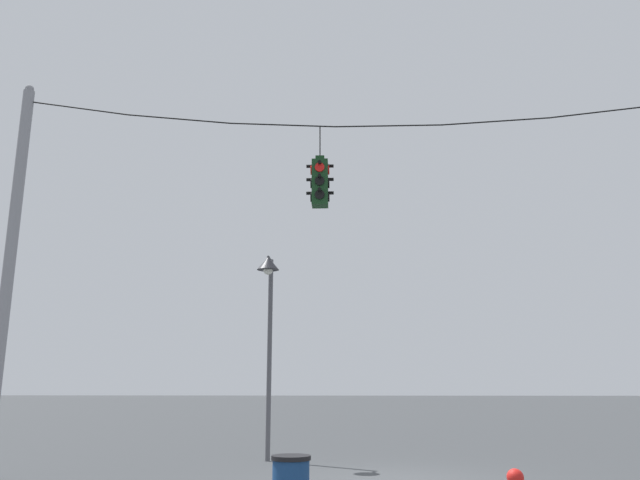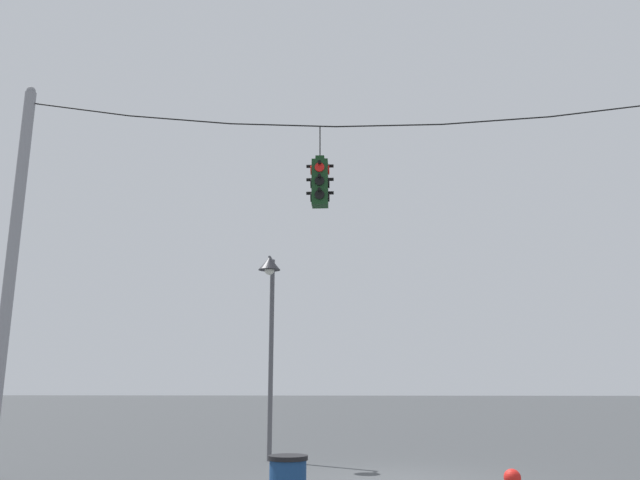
# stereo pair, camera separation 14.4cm
# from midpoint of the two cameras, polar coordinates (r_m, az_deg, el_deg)

# --- Properties ---
(ground_plane) EXTENTS (200.00, 200.00, 0.00)m
(ground_plane) POSITION_cam_midpoint_polar(r_m,az_deg,el_deg) (13.08, 6.66, -20.99)
(ground_plane) COLOR #383A3D
(utility_pole_left) EXTENTS (0.24, 0.24, 8.39)m
(utility_pole_left) POSITION_cam_midpoint_polar(r_m,az_deg,el_deg) (14.66, -26.83, -2.38)
(utility_pole_left) COLOR gray
(utility_pole_left) RESTS_ON ground_plane
(span_wire) EXTENTS (16.04, 0.03, 0.76)m
(span_wire) POSITION_cam_midpoint_polar(r_m,az_deg,el_deg) (13.84, 5.94, 11.27)
(span_wire) COLOR black
(traffic_light_near_right_pole) EXTENTS (0.58, 0.58, 1.80)m
(traffic_light_near_right_pole) POSITION_cam_midpoint_polar(r_m,az_deg,el_deg) (13.27, -0.31, 5.27)
(traffic_light_near_right_pole) COLOR #143819
(street_lamp) EXTENTS (0.55, 0.95, 5.02)m
(street_lamp) POSITION_cam_midpoint_polar(r_m,az_deg,el_deg) (15.85, -4.98, -5.38)
(street_lamp) COLOR #515156
(street_lamp) RESTS_ON ground_plane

